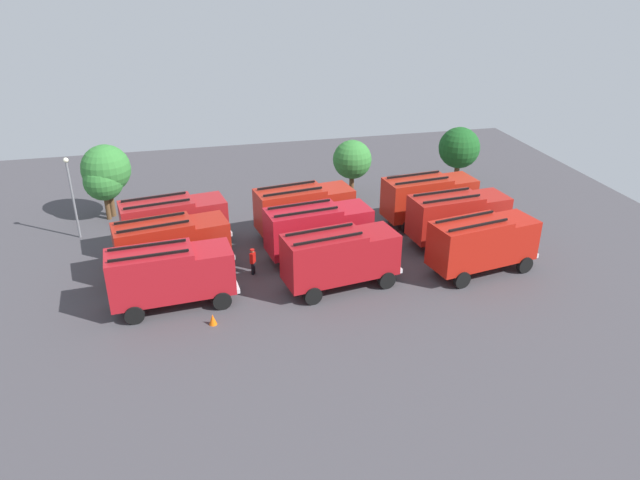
{
  "coord_description": "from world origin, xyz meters",
  "views": [
    {
      "loc": [
        -8.36,
        -35.12,
        18.66
      ],
      "look_at": [
        0.0,
        0.0,
        1.4
      ],
      "focal_mm": 33.58,
      "sensor_mm": 36.0,
      "label": 1
    }
  ],
  "objects": [
    {
      "name": "lamppost",
      "position": [
        -16.26,
        7.36,
        3.58
      ],
      "size": [
        0.36,
        0.36,
        6.06
      ],
      "color": "slate",
      "rests_on": "ground"
    },
    {
      "name": "fire_truck_1",
      "position": [
        0.28,
        -4.02,
        2.15
      ],
      "size": [
        7.49,
        3.65,
        3.88
      ],
      "rotation": [
        0.0,
        0.0,
        0.16
      ],
      "color": "maroon",
      "rests_on": "ground"
    },
    {
      "name": "firefighter_0",
      "position": [
        -4.69,
        -1.09,
        1.0
      ],
      "size": [
        0.43,
        0.48,
        1.77
      ],
      "rotation": [
        0.0,
        0.0,
        2.56
      ],
      "color": "black",
      "rests_on": "ground"
    },
    {
      "name": "tree_1",
      "position": [
        -14.2,
        10.96,
        3.87
      ],
      "size": [
        3.71,
        3.71,
        5.75
      ],
      "color": "brown",
      "rests_on": "ground"
    },
    {
      "name": "fire_truck_3",
      "position": [
        -9.62,
        0.13,
        2.15
      ],
      "size": [
        7.51,
        3.75,
        3.88
      ],
      "rotation": [
        0.0,
        0.0,
        0.18
      ],
      "color": "#9E1B10",
      "rests_on": "ground"
    },
    {
      "name": "fire_truck_2",
      "position": [
        9.62,
        -4.23,
        2.15
      ],
      "size": [
        7.52,
        3.78,
        3.88
      ],
      "rotation": [
        0.0,
        0.0,
        0.18
      ],
      "color": "#AD1A0F",
      "rests_on": "ground"
    },
    {
      "name": "fire_truck_5",
      "position": [
        9.94,
        0.07,
        2.15
      ],
      "size": [
        7.41,
        3.34,
        3.88
      ],
      "rotation": [
        0.0,
        0.0,
        0.1
      ],
      "color": "#A11C15",
      "rests_on": "ground"
    },
    {
      "name": "tree_0",
      "position": [
        -14.46,
        10.4,
        3.11
      ],
      "size": [
        2.98,
        2.98,
        4.62
      ],
      "color": "brown",
      "rests_on": "ground"
    },
    {
      "name": "traffic_cone_0",
      "position": [
        -7.67,
        -6.4,
        0.32
      ],
      "size": [
        0.45,
        0.45,
        0.64
      ],
      "primitive_type": "cone",
      "color": "#F2600C",
      "rests_on": "ground"
    },
    {
      "name": "fire_truck_6",
      "position": [
        -9.43,
        3.78,
        2.15
      ],
      "size": [
        7.5,
        3.69,
        3.88
      ],
      "rotation": [
        0.0,
        0.0,
        0.16
      ],
      "color": "maroon",
      "rests_on": "ground"
    },
    {
      "name": "fire_truck_8",
      "position": [
        9.37,
        3.91,
        2.15
      ],
      "size": [
        7.43,
        3.4,
        3.88
      ],
      "rotation": [
        0.0,
        0.0,
        0.11
      ],
      "color": "#A52213",
      "rests_on": "ground"
    },
    {
      "name": "tree_3",
      "position": [
        14.77,
        10.43,
        3.67
      ],
      "size": [
        3.52,
        3.52,
        5.45
      ],
      "color": "brown",
      "rests_on": "ground"
    },
    {
      "name": "fire_truck_7",
      "position": [
        -0.26,
        3.94,
        2.15
      ],
      "size": [
        7.49,
        3.64,
        3.88
      ],
      "rotation": [
        0.0,
        0.0,
        0.15
      ],
      "color": "#A52114",
      "rests_on": "ground"
    },
    {
      "name": "fire_truck_4",
      "position": [
        -0.1,
        0.17,
        2.15
      ],
      "size": [
        7.46,
        3.52,
        3.88
      ],
      "rotation": [
        0.0,
        0.0,
        0.13
      ],
      "color": "#AA1420",
      "rests_on": "ground"
    },
    {
      "name": "tree_2",
      "position": [
        5.21,
        10.39,
        3.35
      ],
      "size": [
        3.21,
        3.21,
        4.97
      ],
      "color": "brown",
      "rests_on": "ground"
    },
    {
      "name": "firefighter_3",
      "position": [
        8.63,
        6.6,
        1.0
      ],
      "size": [
        0.47,
        0.47,
        1.77
      ],
      "rotation": [
        0.0,
        0.0,
        5.5
      ],
      "color": "black",
      "rests_on": "ground"
    },
    {
      "name": "ground_plane",
      "position": [
        0.0,
        0.0,
        0.0
      ],
      "size": [
        56.39,
        56.39,
        0.0
      ],
      "primitive_type": "plane",
      "color": "#423F44"
    },
    {
      "name": "firefighter_1",
      "position": [
        4.78,
        0.39,
        0.9
      ],
      "size": [
        0.45,
        0.48,
        1.61
      ],
      "rotation": [
        0.0,
        0.0,
        2.49
      ],
      "color": "black",
      "rests_on": "ground"
    },
    {
      "name": "firefighter_2",
      "position": [
        -7.83,
        7.17,
        1.0
      ],
      "size": [
        0.43,
        0.29,
        1.77
      ],
      "rotation": [
        0.0,
        0.0,
        1.63
      ],
      "color": "black",
      "rests_on": "ground"
    },
    {
      "name": "fire_truck_0",
      "position": [
        -9.74,
        -3.89,
        2.15
      ],
      "size": [
        7.38,
        3.24,
        3.88
      ],
      "rotation": [
        0.0,
        0.0,
        0.08
      ],
      "color": "#A8161E",
      "rests_on": "ground"
    }
  ]
}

